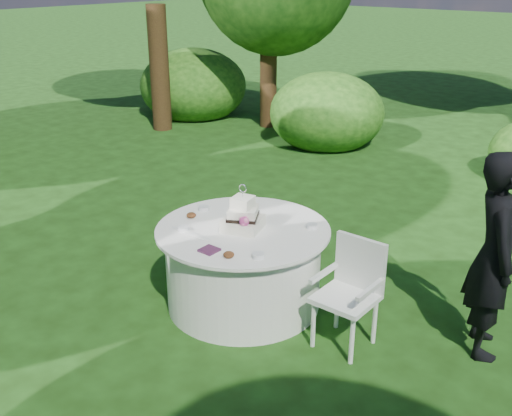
{
  "coord_description": "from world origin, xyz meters",
  "views": [
    {
      "loc": [
        3.15,
        -3.71,
        2.93
      ],
      "look_at": [
        0.15,
        0.0,
        1.0
      ],
      "focal_mm": 42.0,
      "sensor_mm": 36.0,
      "label": 1
    }
  ],
  "objects_px": {
    "guest": "(495,256)",
    "table": "(243,266)",
    "napkins": "(209,250)",
    "chair": "(352,286)",
    "cake": "(243,217)"
  },
  "relations": [
    {
      "from": "napkins",
      "to": "table",
      "type": "bearing_deg",
      "value": 99.19
    },
    {
      "from": "napkins",
      "to": "cake",
      "type": "xyz_separation_m",
      "value": [
        -0.07,
        0.51,
        0.1
      ]
    },
    {
      "from": "table",
      "to": "cake",
      "type": "height_order",
      "value": "cake"
    },
    {
      "from": "table",
      "to": "cake",
      "type": "relative_size",
      "value": 3.65
    },
    {
      "from": "guest",
      "to": "chair",
      "type": "height_order",
      "value": "guest"
    },
    {
      "from": "table",
      "to": "cake",
      "type": "bearing_deg",
      "value": -46.85
    },
    {
      "from": "table",
      "to": "chair",
      "type": "distance_m",
      "value": 1.08
    },
    {
      "from": "napkins",
      "to": "chair",
      "type": "height_order",
      "value": "chair"
    },
    {
      "from": "napkins",
      "to": "table",
      "type": "xyz_separation_m",
      "value": [
        -0.09,
        0.53,
        -0.39
      ]
    },
    {
      "from": "guest",
      "to": "table",
      "type": "distance_m",
      "value": 2.14
    },
    {
      "from": "guest",
      "to": "table",
      "type": "relative_size",
      "value": 1.08
    },
    {
      "from": "napkins",
      "to": "cake",
      "type": "height_order",
      "value": "cake"
    },
    {
      "from": "napkins",
      "to": "table",
      "type": "relative_size",
      "value": 0.09
    },
    {
      "from": "napkins",
      "to": "table",
      "type": "height_order",
      "value": "napkins"
    },
    {
      "from": "chair",
      "to": "guest",
      "type": "bearing_deg",
      "value": 33.57
    }
  ]
}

